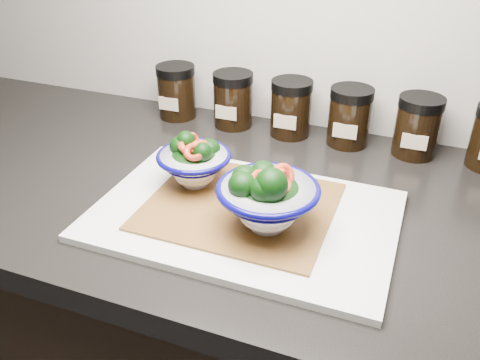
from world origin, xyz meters
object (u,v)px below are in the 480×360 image
at_px(bowl_right, 267,198).
at_px(spice_jar_d, 350,116).
at_px(spice_jar_a, 177,91).
at_px(spice_jar_b, 233,100).
at_px(cutting_board, 244,216).
at_px(spice_jar_e, 417,126).
at_px(bowl_left, 195,162).
at_px(spice_jar_c, 291,108).

distance_m(bowl_right, spice_jar_d, 0.35).
xyz_separation_m(spice_jar_a, spice_jar_b, (0.13, 0.00, 0.00)).
bearing_deg(spice_jar_a, cutting_board, -48.93).
bearing_deg(spice_jar_e, spice_jar_a, 180.00).
height_order(cutting_board, bowl_left, bowl_left).
height_order(spice_jar_a, spice_jar_d, same).
bearing_deg(spice_jar_c, bowl_right, -79.29).
bearing_deg(spice_jar_d, spice_jar_c, 180.00).
xyz_separation_m(bowl_left, spice_jar_c, (0.08, 0.27, 0.00)).
xyz_separation_m(spice_jar_b, spice_jar_c, (0.12, 0.00, 0.00)).
height_order(bowl_right, spice_jar_e, bowl_right).
distance_m(cutting_board, spice_jar_a, 0.42).
height_order(spice_jar_b, spice_jar_d, same).
xyz_separation_m(bowl_left, spice_jar_e, (0.32, 0.27, 0.00)).
bearing_deg(spice_jar_d, bowl_right, -98.59).
xyz_separation_m(spice_jar_b, spice_jar_d, (0.24, 0.00, 0.00)).
xyz_separation_m(cutting_board, spice_jar_b, (-0.14, 0.31, 0.05)).
distance_m(spice_jar_c, spice_jar_e, 0.24).
bearing_deg(spice_jar_b, bowl_left, -81.29).
height_order(cutting_board, spice_jar_b, spice_jar_b).
distance_m(bowl_right, spice_jar_e, 0.39).
height_order(bowl_right, spice_jar_a, bowl_right).
bearing_deg(spice_jar_b, spice_jar_e, 0.00).
height_order(spice_jar_a, spice_jar_b, same).
xyz_separation_m(spice_jar_d, spice_jar_e, (0.12, 0.00, 0.00)).
distance_m(bowl_right, spice_jar_c, 0.35).
bearing_deg(spice_jar_c, bowl_left, -107.04).
height_order(spice_jar_b, spice_jar_c, same).
bearing_deg(bowl_left, spice_jar_e, 39.72).
relative_size(cutting_board, spice_jar_d, 3.98).
distance_m(spice_jar_b, spice_jar_c, 0.12).
bearing_deg(spice_jar_c, cutting_board, -86.21).
distance_m(bowl_left, spice_jar_c, 0.28).
relative_size(spice_jar_a, spice_jar_e, 1.00).
height_order(cutting_board, spice_jar_e, spice_jar_e).
distance_m(bowl_right, spice_jar_a, 0.47).
bearing_deg(spice_jar_b, spice_jar_d, 0.00).
relative_size(cutting_board, bowl_right, 3.06).
xyz_separation_m(bowl_right, spice_jar_d, (0.05, 0.34, -0.01)).
bearing_deg(bowl_left, spice_jar_c, 72.96).
xyz_separation_m(spice_jar_b, spice_jar_e, (0.36, 0.00, 0.00)).
height_order(spice_jar_b, spice_jar_e, same).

